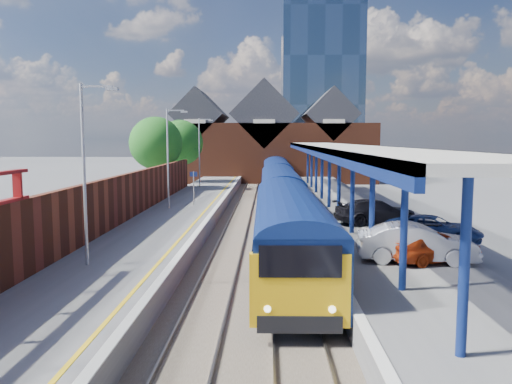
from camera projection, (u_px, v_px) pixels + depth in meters
ground at (262, 207)px, 43.39m from camera, size 240.00×240.00×0.00m
ballast_bed at (259, 227)px, 33.44m from camera, size 6.00×76.00×0.06m
rails at (259, 226)px, 33.43m from camera, size 4.51×76.00×0.14m
left_platform at (178, 220)px, 33.53m from camera, size 5.00×76.00×1.00m
right_platform at (349, 221)px, 33.24m from camera, size 6.00×76.00×1.00m
coping_left at (212, 212)px, 33.42m from camera, size 0.30×76.00×0.05m
coping_right at (306, 213)px, 33.26m from camera, size 0.30×76.00×0.05m
yellow_line at (204, 212)px, 33.44m from camera, size 0.14×76.00×0.01m
train at (278, 180)px, 46.42m from camera, size 2.97×65.93×3.45m
canopy at (339, 149)px, 34.69m from camera, size 4.50×52.00×4.48m
lamp_post_b at (87, 163)px, 19.16m from camera, size 1.48×0.18×7.00m
lamp_post_c at (170, 152)px, 35.07m from camera, size 1.48×0.18×7.00m
lamp_post_d at (201, 148)px, 50.97m from camera, size 1.48×0.18×7.00m
platform_sign at (194, 182)px, 37.27m from camera, size 0.55×0.08×2.50m
brick_wall at (108, 203)px, 26.97m from camera, size 0.35×50.00×3.86m
station_building at (264, 142)px, 70.64m from camera, size 30.00×12.12×13.78m
glass_tower at (321, 60)px, 90.70m from camera, size 14.20×14.20×40.30m
tree_near at (157, 145)px, 48.96m from camera, size 5.20×5.20×8.10m
tree_far at (182, 144)px, 56.88m from camera, size 5.20×5.20×8.10m
parked_car_red at (434, 246)px, 19.96m from camera, size 4.15×2.78×1.31m
parked_car_silver at (416, 243)px, 19.95m from camera, size 4.79×2.09×1.53m
parked_car_dark at (376, 212)px, 29.03m from camera, size 5.18×3.05×1.41m
parked_car_blue at (433, 229)px, 23.89m from camera, size 4.99×3.69×1.26m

